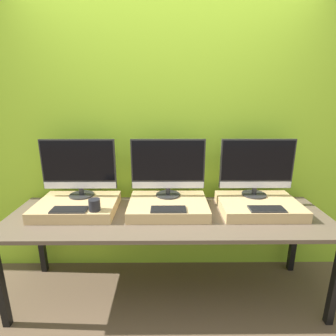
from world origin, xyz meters
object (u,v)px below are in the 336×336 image
keyboard_center (168,209)px  monitor_right (257,166)px  monitor_left (79,167)px  keyboard_right (267,209)px  keyboard_left (69,210)px  mug (94,205)px  monitor_center (168,167)px

keyboard_center → monitor_right: bearing=21.9°
monitor_right → keyboard_center: bearing=-158.1°
monitor_left → keyboard_right: (1.47, -0.30, -0.25)m
keyboard_right → keyboard_center: bearing=180.0°
monitor_left → keyboard_left: bearing=-90.0°
mug → keyboard_right: size_ratio=0.33×
keyboard_left → monitor_right: bearing=11.4°
keyboard_left → monitor_center: monitor_center is taller
monitor_left → keyboard_left: monitor_left is taller
monitor_left → keyboard_center: 0.83m
mug → monitor_center: 0.66m
keyboard_center → mug: bearing=180.0°
keyboard_center → keyboard_right: (0.74, 0.00, 0.00)m
keyboard_left → keyboard_right: 1.47m
monitor_left → monitor_center: (0.74, 0.00, 0.00)m
keyboard_left → monitor_right: (1.47, 0.30, 0.25)m
monitor_center → monitor_right: same height
mug → keyboard_left: bearing=180.0°
keyboard_right → monitor_center: bearing=158.1°
keyboard_left → mug: size_ratio=3.00×
monitor_center → mug: bearing=-151.6°
monitor_center → monitor_left: bearing=180.0°
monitor_left → mug: (0.19, -0.30, -0.21)m
keyboard_left → keyboard_center: (0.74, 0.00, 0.00)m
keyboard_right → monitor_right: bearing=90.0°
mug → keyboard_center: (0.55, 0.00, -0.04)m
monitor_right → keyboard_right: monitor_right is taller
keyboard_center → monitor_right: (0.74, 0.30, 0.25)m
keyboard_right → mug: bearing=180.0°
monitor_left → keyboard_left: (-0.00, -0.30, -0.25)m
monitor_center → keyboard_right: 0.83m
monitor_left → monitor_right: same height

